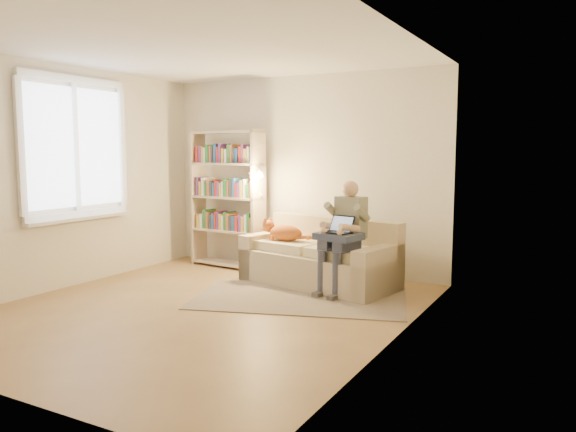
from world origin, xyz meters
The scene contains 13 objects.
floor centered at (0.00, 0.00, 0.00)m, with size 4.50×4.50×0.00m, color olive.
ceiling centered at (0.00, 0.00, 2.60)m, with size 4.00×4.50×0.02m, color white.
wall_left centered at (-2.00, 0.00, 1.30)m, with size 0.02×4.50×2.60m, color silver.
wall_right centered at (2.00, 0.00, 1.30)m, with size 0.02×4.50×2.60m, color silver.
wall_back centered at (0.00, 2.25, 1.30)m, with size 4.00×0.02×2.60m, color silver.
window centered at (-1.95, 0.20, 1.38)m, with size 0.12×1.52×1.69m.
sofa centered at (0.59, 1.57, 0.29)m, with size 2.00×1.21×0.79m.
person centered at (1.00, 1.33, 0.73)m, with size 0.44×0.59×1.27m.
cat centered at (0.12, 1.54, 0.61)m, with size 0.67×0.32×0.24m.
blanket centered at (0.91, 1.24, 0.67)m, with size 0.46×0.38×0.08m, color #293249.
laptop centered at (0.91, 1.25, 0.75)m, with size 0.34×0.31×0.24m.
bookshelf centered at (-0.98, 1.90, 1.05)m, with size 1.25×0.47×1.89m.
rug centered at (0.67, 0.87, 0.01)m, with size 2.28×1.35×0.01m, color gray.
Camera 1 is at (3.43, -4.46, 1.60)m, focal length 35.00 mm.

